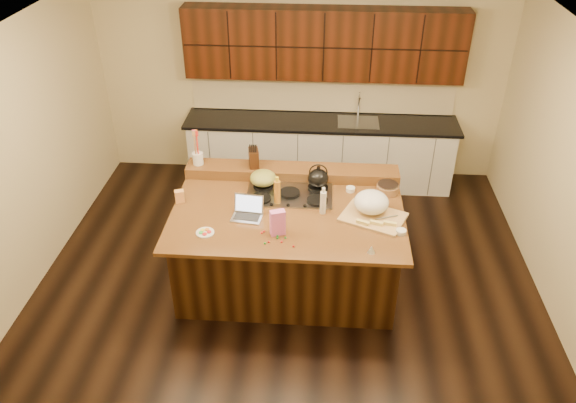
{
  "coord_description": "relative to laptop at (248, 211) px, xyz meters",
  "views": [
    {
      "loc": [
        0.35,
        -4.8,
        4.16
      ],
      "look_at": [
        0.0,
        0.05,
        1.0
      ],
      "focal_mm": 35.0,
      "sensor_mm": 36.0,
      "label": 1
    }
  ],
  "objects": [
    {
      "name": "pink_bag",
      "position": [
        0.33,
        -0.29,
        0.08
      ],
      "size": [
        0.16,
        0.12,
        0.27
      ],
      "primitive_type": "cube",
      "rotation": [
        0.0,
        0.0,
        0.35
      ],
      "color": "#F372CD",
      "rests_on": "island"
    },
    {
      "name": "kitchen_timer",
      "position": [
        1.22,
        -0.51,
        -0.02
      ],
      "size": [
        0.09,
        0.09,
        0.07
      ],
      "primitive_type": "cone",
      "rotation": [
        0.0,
        0.0,
        -0.11
      ],
      "color": "silver",
      "rests_on": "island"
    },
    {
      "name": "laptop",
      "position": [
        0.0,
        0.0,
        0.0
      ],
      "size": [
        0.33,
        0.27,
        0.21
      ],
      "rotation": [
        0.0,
        0.0,
        -0.12
      ],
      "color": "#B7B7BC",
      "rests_on": "island"
    },
    {
      "name": "back_counter",
      "position": [
        0.7,
        2.35,
        0.01
      ],
      "size": [
        3.7,
        0.66,
        2.4
      ],
      "color": "silver",
      "rests_on": "ground"
    },
    {
      "name": "kettle",
      "position": [
        0.7,
        0.55,
        0.09
      ],
      "size": [
        0.27,
        0.27,
        0.21
      ],
      "primitive_type": "ellipsoid",
      "rotation": [
        0.0,
        0.0,
        -0.19
      ],
      "color": "black",
      "rests_on": "cooktop"
    },
    {
      "name": "cooktop",
      "position": [
        0.4,
        0.42,
        -0.04
      ],
      "size": [
        0.92,
        0.52,
        0.05
      ],
      "color": "gray",
      "rests_on": "island"
    },
    {
      "name": "gumdrop_0",
      "position": [
        0.5,
        -0.49,
        -0.05
      ],
      "size": [
        0.02,
        0.02,
        0.02
      ],
      "primitive_type": "ellipsoid",
      "color": "red",
      "rests_on": "island"
    },
    {
      "name": "gumdrop_7",
      "position": [
        0.33,
        -0.34,
        -0.05
      ],
      "size": [
        0.02,
        0.02,
        0.02
      ],
      "primitive_type": "ellipsoid",
      "color": "#198C26",
      "rests_on": "island"
    },
    {
      "name": "strainer_bowl",
      "position": [
        1.45,
        0.55,
        -0.01
      ],
      "size": [
        0.26,
        0.26,
        0.09
      ],
      "primitive_type": "cylinder",
      "rotation": [
        0.0,
        0.0,
        -0.07
      ],
      "color": "#996B3F",
      "rests_on": "island"
    },
    {
      "name": "ramekin_c",
      "position": [
        1.06,
        0.55,
        -0.03
      ],
      "size": [
        0.11,
        0.11,
        0.04
      ],
      "primitive_type": "cylinder",
      "rotation": [
        0.0,
        0.0,
        0.05
      ],
      "color": "white",
      "rests_on": "island"
    },
    {
      "name": "gumdrop_4",
      "position": [
        0.19,
        -0.27,
        -0.05
      ],
      "size": [
        0.02,
        0.02,
        0.02
      ],
      "primitive_type": "ellipsoid",
      "color": "red",
      "rests_on": "island"
    },
    {
      "name": "ramekin_b",
      "position": [
        1.34,
        0.16,
        -0.03
      ],
      "size": [
        0.11,
        0.11,
        0.04
      ],
      "primitive_type": "cylinder",
      "rotation": [
        0.0,
        0.0,
        0.15
      ],
      "color": "white",
      "rests_on": "island"
    },
    {
      "name": "back_ledge",
      "position": [
        0.4,
        0.82,
        0.0
      ],
      "size": [
        2.4,
        0.3,
        0.12
      ],
      "primitive_type": "cube",
      "color": "black",
      "rests_on": "island"
    },
    {
      "name": "gumdrop_3",
      "position": [
        0.22,
        -0.46,
        -0.05
      ],
      "size": [
        0.02,
        0.02,
        0.02
      ],
      "primitive_type": "ellipsoid",
      "color": "#198C26",
      "rests_on": "island"
    },
    {
      "name": "gumdrop_8",
      "position": [
        0.17,
        -0.3,
        -0.05
      ],
      "size": [
        0.02,
        0.02,
        0.02
      ],
      "primitive_type": "ellipsoid",
      "color": "red",
      "rests_on": "island"
    },
    {
      "name": "gumdrop_1",
      "position": [
        0.33,
        -0.37,
        -0.05
      ],
      "size": [
        0.02,
        0.02,
        0.02
      ],
      "primitive_type": "ellipsoid",
      "color": "#198C26",
      "rests_on": "island"
    },
    {
      "name": "island",
      "position": [
        0.4,
        0.12,
        -0.51
      ],
      "size": [
        2.4,
        1.6,
        0.92
      ],
      "color": "black",
      "rests_on": "ground"
    },
    {
      "name": "wooden_tray",
      "position": [
        1.26,
        0.11,
        0.05
      ],
      "size": [
        0.74,
        0.65,
        0.25
      ],
      "rotation": [
        0.0,
        0.0,
        -0.41
      ],
      "color": "tan",
      "rests_on": "island"
    },
    {
      "name": "gumdrop_6",
      "position": [
        0.38,
        -0.43,
        -0.05
      ],
      "size": [
        0.02,
        0.02,
        0.02
      ],
      "primitive_type": "ellipsoid",
      "color": "red",
      "rests_on": "island"
    },
    {
      "name": "knife_block",
      "position": [
        -0.03,
        0.82,
        0.17
      ],
      "size": [
        0.14,
        0.19,
        0.21
      ],
      "primitive_type": "cube",
      "rotation": [
        0.0,
        0.0,
        0.22
      ],
      "color": "black",
      "rests_on": "back_ledge"
    },
    {
      "name": "room",
      "position": [
        0.4,
        0.12,
        0.37
      ],
      "size": [
        5.52,
        5.02,
        2.72
      ],
      "color": "black",
      "rests_on": "ground"
    },
    {
      "name": "package_box",
      "position": [
        -0.75,
        0.21,
        0.01
      ],
      "size": [
        0.11,
        0.09,
        0.13
      ],
      "primitive_type": "cube",
      "rotation": [
        0.0,
        0.0,
        0.34
      ],
      "color": "#F1A255",
      "rests_on": "island"
    },
    {
      "name": "gumdrop_5",
      "position": [
        0.41,
        -0.36,
        -0.05
      ],
      "size": [
        0.02,
        0.02,
        0.02
      ],
      "primitive_type": "ellipsoid",
      "color": "#198C26",
      "rests_on": "island"
    },
    {
      "name": "utensil_crock",
      "position": [
        -0.67,
        0.82,
        0.13
      ],
      "size": [
        0.13,
        0.13,
        0.14
      ],
      "primitive_type": "cylinder",
      "rotation": [
        0.0,
        0.0,
        0.08
      ],
      "color": "white",
      "rests_on": "back_ledge"
    },
    {
      "name": "gumdrop_2",
      "position": [
        0.26,
        -0.44,
        -0.05
      ],
      "size": [
        0.02,
        0.02,
        0.02
      ],
      "primitive_type": "ellipsoid",
      "color": "red",
      "rests_on": "island"
    },
    {
      "name": "vinegar_bottle",
      "position": [
        0.76,
        0.11,
        0.07
      ],
      "size": [
        0.08,
        0.08,
        0.25
      ],
      "primitive_type": "cylinder",
      "rotation": [
        0.0,
        0.0,
        -0.37
      ],
      "color": "silver",
      "rests_on": "island"
    },
    {
      "name": "candy_plate",
      "position": [
        -0.38,
        -0.33,
        -0.05
      ],
      "size": [
        0.23,
        0.23,
        0.01
      ],
      "primitive_type": "cylinder",
      "rotation": [
        0.0,
        0.0,
        -0.37
      ],
      "color": "white",
      "rests_on": "island"
    },
    {
      "name": "ramekin_a",
      "position": [
        1.53,
        -0.2,
        -0.03
      ],
      "size": [
        0.12,
        0.12,
        0.04
      ],
      "primitive_type": "cylinder",
      "rotation": [
        0.0,
        0.0,
        -0.23
      ],
      "color": "white",
      "rests_on": "island"
    },
    {
      "name": "green_bowl",
      "position": [
        0.1,
        0.55,
        0.07
      ],
      "size": [
        0.35,
        0.35,
        0.16
      ],
      "primitive_type": "ellipsoid",
      "rotation": [
        0.0,
        0.0,
        0.26
      ],
      "color": "olive",
      "rests_on": "cooktop"
    },
    {
      "name": "oil_bottle",
      "position": [
        0.28,
        0.25,
        0.08
      ],
      "size": [
        0.07,
        0.07,
        0.27
      ],
      "primitive_type": "cylinder",
      "rotation": [
        0.0,
        0.0,
        0.02
      ],
      "color": "#B97820",
      "rests_on": "island"
    }
  ]
}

